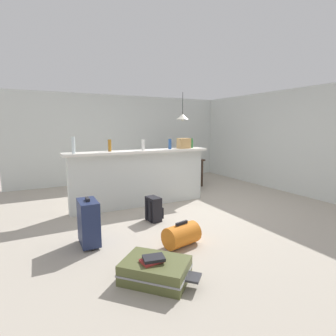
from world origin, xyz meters
The scene contains 20 objects.
ground_plane centered at (0.00, 0.00, -0.03)m, with size 13.00×13.00×0.05m, color #ADA393.
wall_back centered at (0.00, 3.05, 1.25)m, with size 6.60×0.10×2.50m, color silver.
wall_right centered at (3.05, 0.30, 1.25)m, with size 0.10×6.00×2.50m, color silver.
partition_half_wall centered at (-0.65, 0.36, 0.55)m, with size 2.80×0.20×1.09m, color silver.
bar_countertop centered at (-0.65, 0.36, 1.12)m, with size 2.96×0.40×0.05m, color white.
bottle_clear centered at (-1.92, 0.32, 1.29)m, with size 0.06×0.06×0.30m, color silver.
bottle_amber centered at (-1.25, 0.40, 1.26)m, with size 0.06×0.06×0.23m, color #9E661E.
bottle_white centered at (-0.61, 0.30, 1.25)m, with size 0.06×0.06×0.22m, color silver.
bottle_blue centered at (0.02, 0.35, 1.25)m, with size 0.07×0.07×0.21m, color #284C89.
bottle_green centered at (0.60, 0.42, 1.25)m, with size 0.07×0.07×0.21m, color #2D6B38.
grocery_bag centered at (0.37, 0.37, 1.25)m, with size 0.26×0.18×0.22m, color tan.
dining_table centered at (0.99, 1.60, 0.65)m, with size 1.10×0.80×0.74m.
dining_chair_near_partition centered at (0.86, 1.11, 0.52)m, with size 0.47×0.47×0.93m.
dining_chair_far_side centered at (1.05, 2.19, 0.52)m, with size 0.41×0.41×0.93m.
pendant_lamp centered at (1.05, 1.60, 1.86)m, with size 0.34×0.34×0.75m.
suitcase_flat_olive centered at (-1.51, -2.23, 0.11)m, with size 0.83×0.84×0.22m.
duffel_bag_orange centered at (-0.85, -1.63, 0.15)m, with size 0.53×0.39×0.34m.
backpack_black centered at (-0.78, -0.57, 0.20)m, with size 0.27×0.30×0.42m.
suitcase_upright_navy centered at (-1.96, -1.04, 0.33)m, with size 0.25×0.44×0.67m.
book_stack centered at (-1.54, -2.24, 0.25)m, with size 0.26×0.20×0.06m.
Camera 1 is at (-2.59, -4.61, 1.62)m, focal length 28.51 mm.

